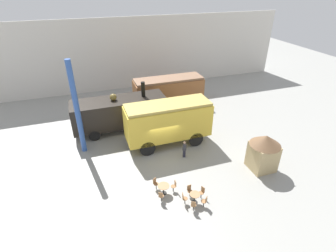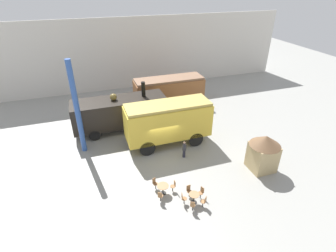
{
  "view_description": "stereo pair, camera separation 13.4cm",
  "coord_description": "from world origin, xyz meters",
  "px_view_note": "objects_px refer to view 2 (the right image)",
  "views": [
    {
      "loc": [
        -5.67,
        -18.13,
        13.19
      ],
      "look_at": [
        0.85,
        1.0,
        1.6
      ],
      "focal_mm": 28.0,
      "sensor_mm": 36.0,
      "label": 1
    },
    {
      "loc": [
        -5.55,
        -18.17,
        13.19
      ],
      "look_at": [
        0.85,
        1.0,
        1.6
      ],
      "focal_mm": 28.0,
      "sensor_mm": 36.0,
      "label": 2
    }
  ],
  "objects_px": {
    "steam_locomotive": "(120,111)",
    "ticket_kiosk": "(264,151)",
    "cafe_chair_0": "(201,192)",
    "cafe_table_near": "(194,197)",
    "visitor_person": "(184,149)",
    "passenger_coach_vintage": "(168,120)",
    "passenger_coach_wooden": "(169,89)",
    "cafe_table_mid": "(163,187)"
  },
  "relations": [
    {
      "from": "passenger_coach_vintage",
      "to": "cafe_chair_0",
      "type": "bearing_deg",
      "value": -89.78
    },
    {
      "from": "cafe_table_near",
      "to": "steam_locomotive",
      "type": "bearing_deg",
      "value": 104.58
    },
    {
      "from": "cafe_table_mid",
      "to": "ticket_kiosk",
      "type": "relative_size",
      "value": 0.28
    },
    {
      "from": "cafe_table_near",
      "to": "cafe_table_mid",
      "type": "distance_m",
      "value": 2.25
    },
    {
      "from": "cafe_table_mid",
      "to": "cafe_chair_0",
      "type": "bearing_deg",
      "value": -26.9
    },
    {
      "from": "passenger_coach_vintage",
      "to": "ticket_kiosk",
      "type": "distance_m",
      "value": 8.14
    },
    {
      "from": "steam_locomotive",
      "to": "cafe_table_mid",
      "type": "xyz_separation_m",
      "value": [
        1.24,
        -9.79,
        -1.39
      ]
    },
    {
      "from": "cafe_table_near",
      "to": "visitor_person",
      "type": "height_order",
      "value": "visitor_person"
    },
    {
      "from": "ticket_kiosk",
      "to": "cafe_table_mid",
      "type": "bearing_deg",
      "value": -178.65
    },
    {
      "from": "passenger_coach_vintage",
      "to": "cafe_table_near",
      "type": "relative_size",
      "value": 9.73
    },
    {
      "from": "cafe_table_mid",
      "to": "visitor_person",
      "type": "height_order",
      "value": "visitor_person"
    },
    {
      "from": "passenger_coach_wooden",
      "to": "steam_locomotive",
      "type": "xyz_separation_m",
      "value": [
        -6.26,
        -3.8,
        -0.03
      ]
    },
    {
      "from": "steam_locomotive",
      "to": "visitor_person",
      "type": "height_order",
      "value": "steam_locomotive"
    },
    {
      "from": "steam_locomotive",
      "to": "ticket_kiosk",
      "type": "distance_m",
      "value": 13.39
    },
    {
      "from": "steam_locomotive",
      "to": "passenger_coach_vintage",
      "type": "xyz_separation_m",
      "value": [
        3.57,
        -3.9,
        0.44
      ]
    },
    {
      "from": "steam_locomotive",
      "to": "visitor_person",
      "type": "xyz_separation_m",
      "value": [
        4.19,
        -6.28,
        -1.12
      ]
    },
    {
      "from": "visitor_person",
      "to": "ticket_kiosk",
      "type": "distance_m",
      "value": 6.18
    },
    {
      "from": "cafe_table_near",
      "to": "ticket_kiosk",
      "type": "xyz_separation_m",
      "value": [
        6.4,
        1.67,
        1.12
      ]
    },
    {
      "from": "passenger_coach_wooden",
      "to": "cafe_table_mid",
      "type": "xyz_separation_m",
      "value": [
        -5.03,
        -13.59,
        -1.42
      ]
    },
    {
      "from": "cafe_chair_0",
      "to": "cafe_table_near",
      "type": "bearing_deg",
      "value": -0.0
    },
    {
      "from": "steam_locomotive",
      "to": "cafe_chair_0",
      "type": "distance_m",
      "value": 11.65
    },
    {
      "from": "cafe_table_near",
      "to": "cafe_chair_0",
      "type": "distance_m",
      "value": 0.73
    },
    {
      "from": "passenger_coach_vintage",
      "to": "ticket_kiosk",
      "type": "height_order",
      "value": "passenger_coach_vintage"
    },
    {
      "from": "cafe_chair_0",
      "to": "ticket_kiosk",
      "type": "bearing_deg",
      "value": 170.23
    },
    {
      "from": "cafe_table_near",
      "to": "visitor_person",
      "type": "xyz_separation_m",
      "value": [
        1.26,
        4.99,
        0.27
      ]
    },
    {
      "from": "steam_locomotive",
      "to": "ticket_kiosk",
      "type": "relative_size",
      "value": 2.94
    },
    {
      "from": "steam_locomotive",
      "to": "visitor_person",
      "type": "relative_size",
      "value": 5.78
    },
    {
      "from": "steam_locomotive",
      "to": "passenger_coach_vintage",
      "type": "distance_m",
      "value": 5.3
    },
    {
      "from": "passenger_coach_vintage",
      "to": "visitor_person",
      "type": "bearing_deg",
      "value": -75.44
    },
    {
      "from": "steam_locomotive",
      "to": "visitor_person",
      "type": "distance_m",
      "value": 7.63
    },
    {
      "from": "passenger_coach_wooden",
      "to": "steam_locomotive",
      "type": "bearing_deg",
      "value": -148.79
    },
    {
      "from": "visitor_person",
      "to": "ticket_kiosk",
      "type": "height_order",
      "value": "ticket_kiosk"
    },
    {
      "from": "visitor_person",
      "to": "ticket_kiosk",
      "type": "xyz_separation_m",
      "value": [
        5.15,
        -3.32,
        0.85
      ]
    },
    {
      "from": "passenger_coach_vintage",
      "to": "cafe_chair_0",
      "type": "height_order",
      "value": "passenger_coach_vintage"
    },
    {
      "from": "passenger_coach_vintage",
      "to": "cafe_table_mid",
      "type": "relative_size",
      "value": 8.89
    },
    {
      "from": "passenger_coach_wooden",
      "to": "ticket_kiosk",
      "type": "distance_m",
      "value": 13.74
    },
    {
      "from": "cafe_chair_0",
      "to": "ticket_kiosk",
      "type": "distance_m",
      "value": 6.02
    },
    {
      "from": "passenger_coach_vintage",
      "to": "cafe_table_mid",
      "type": "distance_m",
      "value": 6.6
    },
    {
      "from": "passenger_coach_vintage",
      "to": "cafe_chair_0",
      "type": "xyz_separation_m",
      "value": [
        0.03,
        -7.09,
        -1.86
      ]
    },
    {
      "from": "cafe_table_mid",
      "to": "visitor_person",
      "type": "relative_size",
      "value": 0.54
    },
    {
      "from": "passenger_coach_wooden",
      "to": "cafe_table_near",
      "type": "distance_m",
      "value": 15.5
    },
    {
      "from": "cafe_chair_0",
      "to": "visitor_person",
      "type": "xyz_separation_m",
      "value": [
        0.59,
        4.71,
        0.31
      ]
    }
  ]
}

